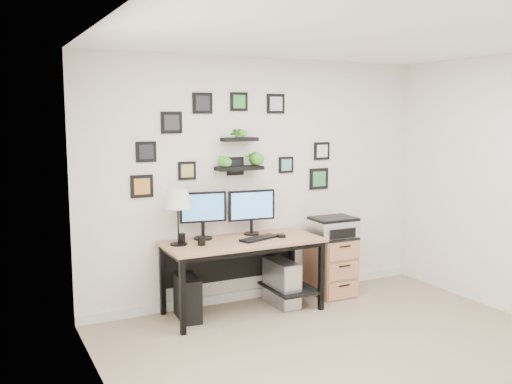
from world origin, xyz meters
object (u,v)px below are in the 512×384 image
pc_tower_black (188,298)px  printer (333,227)px  table_lamp (178,200)px  mug (201,241)px  monitor_left (203,212)px  pc_tower_grey (282,283)px  monitor_right (252,208)px  file_cabinet (331,265)px  desk (244,251)px

pc_tower_black → printer: (1.70, -0.02, 0.56)m
table_lamp → printer: 1.82m
mug → printer: size_ratio=0.18×
monitor_left → pc_tower_black: size_ratio=1.14×
pc_tower_grey → printer: (0.67, 0.03, 0.54)m
monitor_left → table_lamp: table_lamp is taller
monitor_right → mug: (-0.65, -0.23, -0.24)m
table_lamp → file_cabinet: size_ratio=0.82×
desk → pc_tower_grey: 0.58m
pc_tower_grey → printer: bearing=2.9°
monitor_left → table_lamp: bearing=-157.3°
desk → pc_tower_black: bearing=176.7°
pc_tower_black → monitor_left: bearing=38.1°
file_cabinet → monitor_left: bearing=175.2°
pc_tower_grey → file_cabinet: (0.67, 0.08, 0.10)m
file_cabinet → mug: bearing=-175.5°
mug → monitor_left: bearing=65.1°
monitor_left → monitor_right: 0.54m
pc_tower_black → printer: size_ratio=0.90×
monitor_left → mug: 0.37m
mug → printer: bearing=2.8°
monitor_right → pc_tower_black: bearing=-170.6°
monitor_right → printer: bearing=-9.1°
pc_tower_grey → printer: size_ratio=1.03×
table_lamp → file_cabinet: (1.78, 0.00, -0.86)m
mug → pc_tower_grey: size_ratio=0.17×
file_cabinet → pc_tower_grey: bearing=-173.3°
mug → pc_tower_grey: bearing=2.8°
mug → pc_tower_grey: 1.07m
desk → monitor_left: (-0.37, 0.18, 0.41)m
desk → mug: mug is taller
desk → pc_tower_black: (-0.61, 0.03, -0.41)m
mug → monitor_right: bearing=19.3°
table_lamp → printer: (1.77, -0.04, -0.41)m
desk → monitor_left: 0.58m
table_lamp → pc_tower_black: bearing=-14.7°
monitor_right → mug: size_ratio=6.01×
pc_tower_grey → pc_tower_black: bearing=176.9°
table_lamp → mug: 0.46m
mug → printer: printer is taller
monitor_left → table_lamp: size_ratio=0.88×
pc_tower_black → mug: bearing=-35.8°
pc_tower_grey → printer: 0.86m
monitor_left → file_cabinet: (1.47, -0.12, -0.70)m
pc_tower_grey → table_lamp: bearing=176.1°
file_cabinet → printer: size_ratio=1.42×
desk → table_lamp: bearing=175.4°
monitor_left → pc_tower_black: (-0.23, -0.15, -0.82)m
desk → pc_tower_black: size_ratio=3.75×
monitor_left → pc_tower_grey: monitor_left is taller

